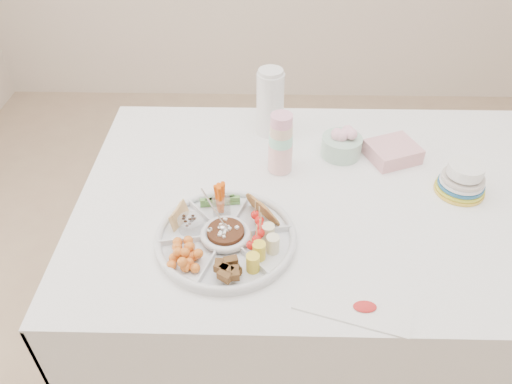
{
  "coord_description": "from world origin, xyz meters",
  "views": [
    {
      "loc": [
        -0.2,
        -1.17,
        1.74
      ],
      "look_at": [
        -0.22,
        -0.11,
        0.85
      ],
      "focal_mm": 35.0,
      "sensor_mm": 36.0,
      "label": 1
    }
  ],
  "objects_px": {
    "dining_table": "(318,275)",
    "thermos": "(270,102)",
    "plate_stack": "(463,179)",
    "party_tray": "(226,236)"
  },
  "relations": [
    {
      "from": "dining_table",
      "to": "party_tray",
      "type": "height_order",
      "value": "party_tray"
    },
    {
      "from": "dining_table",
      "to": "party_tray",
      "type": "bearing_deg",
      "value": -144.63
    },
    {
      "from": "plate_stack",
      "to": "dining_table",
      "type": "bearing_deg",
      "value": -177.15
    },
    {
      "from": "thermos",
      "to": "plate_stack",
      "type": "xyz_separation_m",
      "value": [
        0.58,
        -0.32,
        -0.07
      ]
    },
    {
      "from": "thermos",
      "to": "plate_stack",
      "type": "bearing_deg",
      "value": -29.01
    },
    {
      "from": "dining_table",
      "to": "plate_stack",
      "type": "distance_m",
      "value": 0.59
    },
    {
      "from": "party_tray",
      "to": "thermos",
      "type": "xyz_separation_m",
      "value": [
        0.12,
        0.56,
        0.1
      ]
    },
    {
      "from": "thermos",
      "to": "dining_table",
      "type": "bearing_deg",
      "value": -62.26
    },
    {
      "from": "party_tray",
      "to": "thermos",
      "type": "distance_m",
      "value": 0.58
    },
    {
      "from": "dining_table",
      "to": "thermos",
      "type": "bearing_deg",
      "value": 117.74
    }
  ]
}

